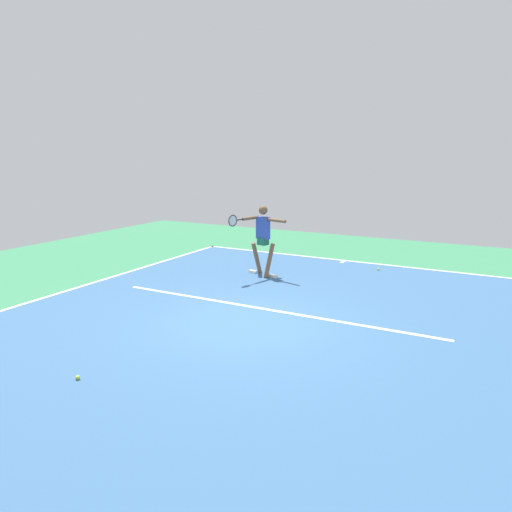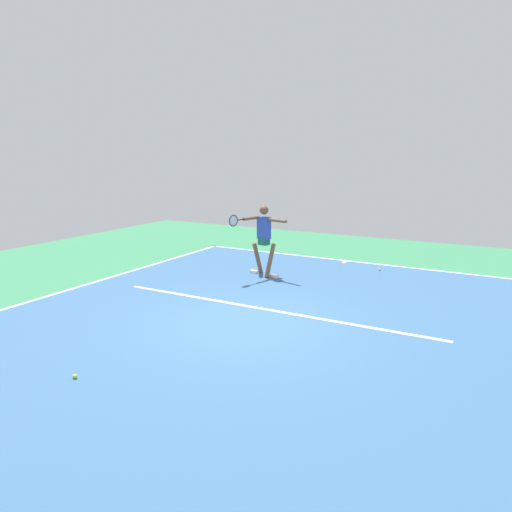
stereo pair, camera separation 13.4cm
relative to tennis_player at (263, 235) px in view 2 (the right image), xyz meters
The scene contains 9 objects.
ground_plane 3.72m from the tennis_player, 112.58° to the left, with size 20.88×20.88×0.00m, color #388456.
court_surface 3.72m from the tennis_player, 112.58° to the left, with size 9.55×12.16×0.00m, color #38608E.
court_line_baseline_near 3.25m from the tennis_player, 116.47° to the right, with size 9.55×0.10×0.01m, color white.
court_line_sideline_right 4.82m from the tennis_player, 44.38° to the left, with size 0.10×12.16×0.01m, color white.
court_line_service 2.99m from the tennis_player, 119.34° to the left, with size 7.16×0.10×0.01m, color white.
court_line_centre_mark 3.08m from the tennis_player, 118.24° to the right, with size 0.10×0.30×0.01m, color white.
tennis_player is the anchor object (origin of this frame).
tennis_ball_by_sideline 3.40m from the tennis_player, 141.74° to the right, with size 0.07×0.07×0.07m, color #C6E53D.
tennis_ball_near_service_line 6.55m from the tennis_player, 93.63° to the left, with size 0.07×0.07×0.07m, color #C6E53D.
Camera 2 is at (-4.31, 7.39, 3.13)m, focal length 33.39 mm.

